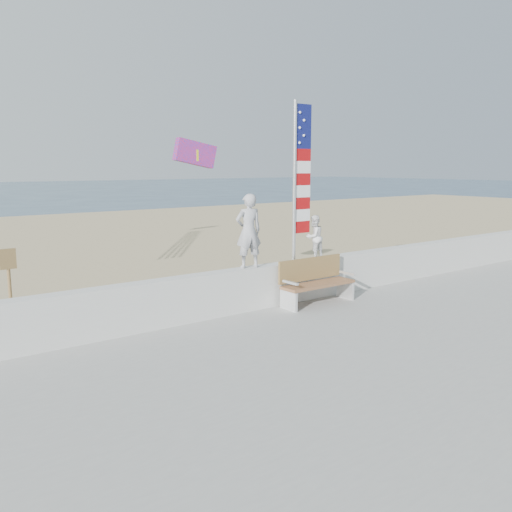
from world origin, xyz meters
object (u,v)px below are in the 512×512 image
(child, at_px, (314,237))
(flag, at_px, (299,175))
(adult, at_px, (249,231))
(bench, at_px, (315,281))

(child, height_order, flag, flag)
(flag, bearing_deg, adult, 179.99)
(bench, distance_m, flag, 2.35)
(adult, height_order, bench, adult)
(adult, xyz_separation_m, child, (1.85, 0.00, -0.27))
(adult, xyz_separation_m, bench, (1.49, -0.45, -1.16))
(bench, height_order, flag, flag)
(adult, height_order, child, adult)
(child, height_order, bench, child)
(adult, distance_m, flag, 1.78)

